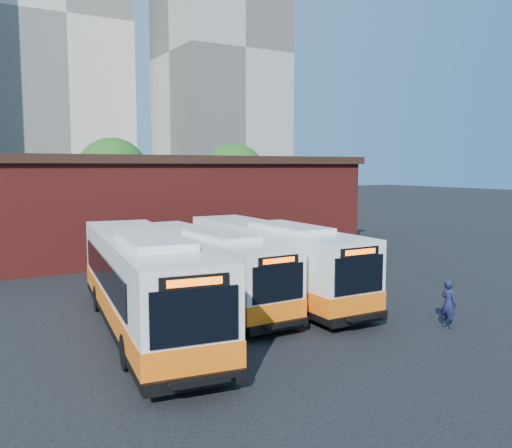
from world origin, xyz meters
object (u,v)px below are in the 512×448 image
bus_west (145,286)px  transit_worker (448,304)px  bus_mideast (272,263)px  bus_midwest (205,270)px

bus_west → transit_worker: 10.77m
bus_west → bus_mideast: bus_west is taller
bus_west → bus_mideast: bearing=24.8°
transit_worker → bus_midwest: bearing=38.0°
bus_west → bus_midwest: (3.46, 2.43, -0.17)m
bus_midwest → bus_mideast: (3.03, -0.41, 0.09)m
bus_west → bus_midwest: bus_west is taller
transit_worker → bus_mideast: bearing=22.1°
bus_west → bus_midwest: 4.23m
bus_west → transit_worker: size_ratio=7.49×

